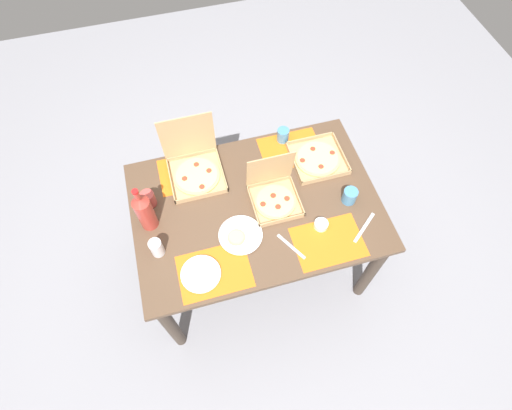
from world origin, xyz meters
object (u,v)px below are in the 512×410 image
object	(u,v)px
cup_clear_left	(350,196)
plate_far_left	(240,235)
pizza_box_corner_right	(318,159)
plate_middle	(201,274)
condiment_bowl	(321,225)
cup_spare	(283,135)
cup_clear_right	(157,248)
soda_bottle	(145,211)
pizza_box_edge_far	(274,195)
cup_red	(149,199)
pizza_box_center	(195,167)

from	to	relation	value
cup_clear_left	plate_far_left	bearing A→B (deg)	-175.00
pizza_box_corner_right	plate_middle	distance (m)	0.95
pizza_box_corner_right	cup_clear_left	size ratio (longest dim) A/B	3.39
cup_clear_left	condiment_bowl	xyz separation A→B (m)	(-0.20, -0.11, -0.03)
cup_spare	cup_clear_left	bearing A→B (deg)	-66.46
cup_clear_right	soda_bottle	bearing A→B (deg)	95.93
soda_bottle	condiment_bowl	bearing A→B (deg)	-16.61
cup_spare	pizza_box_edge_far	bearing A→B (deg)	-114.09
pizza_box_edge_far	cup_clear_right	world-z (taller)	pizza_box_edge_far
pizza_box_edge_far	cup_clear_left	distance (m)	0.41
pizza_box_corner_right	cup_red	distance (m)	0.99
pizza_box_corner_right	condiment_bowl	xyz separation A→B (m)	(-0.13, -0.42, 0.01)
condiment_bowl	cup_red	bearing A→B (deg)	155.76
pizza_box_edge_far	plate_middle	world-z (taller)	pizza_box_edge_far
plate_far_left	condiment_bowl	world-z (taller)	condiment_bowl
pizza_box_center	cup_clear_right	bearing A→B (deg)	-122.49
plate_middle	soda_bottle	size ratio (longest dim) A/B	0.62
cup_clear_left	cup_spare	bearing A→B (deg)	113.54
pizza_box_corner_right	plate_far_left	size ratio (longest dim) A/B	1.30
plate_middle	cup_clear_right	world-z (taller)	cup_clear_right
pizza_box_center	plate_far_left	size ratio (longest dim) A/B	1.46
pizza_box_edge_far	condiment_bowl	xyz separation A→B (m)	(0.19, -0.23, -0.03)
cup_spare	cup_red	bearing A→B (deg)	-164.32
plate_far_left	plate_middle	bearing A→B (deg)	-147.43
pizza_box_corner_right	soda_bottle	xyz separation A→B (m)	(-1.00, -0.16, 0.12)
soda_bottle	condiment_bowl	xyz separation A→B (m)	(0.87, -0.26, -0.11)
plate_middle	cup_red	size ratio (longest dim) A/B	2.11
soda_bottle	pizza_box_corner_right	bearing A→B (deg)	9.06
pizza_box_corner_right	cup_clear_left	bearing A→B (deg)	-77.47
soda_bottle	cup_red	distance (m)	0.15
plate_middle	pizza_box_center	bearing A→B (deg)	81.17
pizza_box_edge_far	plate_far_left	distance (m)	0.29
cup_clear_right	cup_spare	xyz separation A→B (m)	(0.83, 0.54, -0.01)
pizza_box_center	cup_red	distance (m)	0.31
pizza_box_corner_right	cup_clear_right	bearing A→B (deg)	-161.12
soda_bottle	pizza_box_edge_far	bearing A→B (deg)	-2.48
pizza_box_corner_right	plate_middle	size ratio (longest dim) A/B	1.50
pizza_box_edge_far	soda_bottle	world-z (taller)	soda_bottle
pizza_box_edge_far	plate_far_left	xyz separation A→B (m)	(-0.24, -0.17, -0.04)
pizza_box_center	plate_far_left	bearing A→B (deg)	-72.75
cup_clear_left	pizza_box_edge_far	bearing A→B (deg)	163.39
pizza_box_corner_right	cup_spare	distance (m)	0.25
cup_red	cup_clear_left	world-z (taller)	cup_red
pizza_box_edge_far	cup_red	xyz separation A→B (m)	(-0.66, 0.15, 0.00)
pizza_box_edge_far	plate_middle	size ratio (longest dim) A/B	1.46
pizza_box_edge_far	plate_far_left	world-z (taller)	pizza_box_edge_far
pizza_box_corner_right	cup_clear_left	xyz separation A→B (m)	(0.07, -0.31, 0.03)
cup_clear_left	plate_middle	bearing A→B (deg)	-166.52
plate_far_left	cup_clear_left	bearing A→B (deg)	5.00
pizza_box_center	condiment_bowl	distance (m)	0.77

